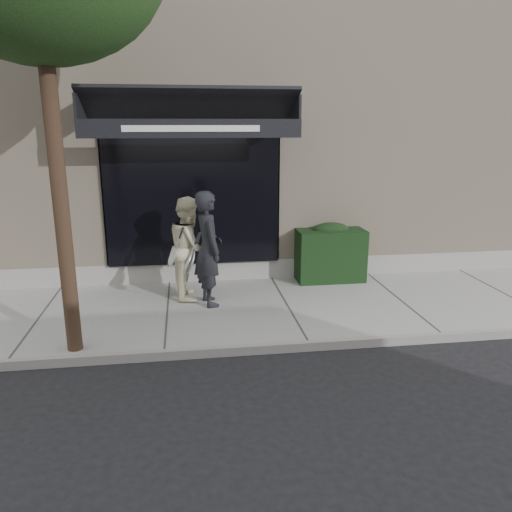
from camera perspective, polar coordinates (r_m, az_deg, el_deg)
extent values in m
plane|color=black|center=(8.56, 3.52, -6.25)|extent=(80.00, 80.00, 0.00)
cube|color=gray|center=(8.54, 3.52, -5.87)|extent=(20.00, 3.00, 0.12)
cube|color=gray|center=(7.15, 6.06, -10.14)|extent=(20.00, 0.10, 0.14)
cube|color=beige|center=(12.93, -0.86, 13.41)|extent=(14.00, 7.00, 5.50)
cube|color=gray|center=(10.07, 1.60, -1.47)|extent=(14.02, 0.42, 0.50)
cube|color=black|center=(9.46, -7.24, 6.96)|extent=(3.20, 0.30, 2.60)
cube|color=gray|center=(9.71, -16.80, 6.66)|extent=(0.08, 0.40, 2.60)
cube|color=gray|center=(9.76, 2.24, 7.32)|extent=(0.08, 0.40, 2.60)
cube|color=gray|center=(9.52, -7.53, 15.10)|extent=(3.36, 0.40, 0.12)
cube|color=black|center=(8.82, -7.52, 16.82)|extent=(3.60, 1.03, 0.55)
cube|color=black|center=(8.32, -7.37, 14.26)|extent=(3.60, 0.05, 0.30)
cube|color=white|center=(8.29, -7.36, 14.26)|extent=(2.20, 0.01, 0.10)
cube|color=black|center=(8.97, -19.38, 15.59)|extent=(0.04, 1.00, 0.45)
cube|color=black|center=(9.03, 4.35, 16.34)|extent=(0.04, 1.00, 0.45)
cube|color=black|center=(9.79, 8.42, 0.15)|extent=(1.30, 0.70, 1.00)
ellipsoid|color=black|center=(9.68, 8.53, 3.01)|extent=(0.71, 0.38, 0.27)
cylinder|color=black|center=(6.73, -21.65, 8.02)|extent=(0.20, 0.20, 4.80)
imported|color=black|center=(8.29, -5.47, 0.84)|extent=(0.60, 0.79, 1.92)
torus|color=silver|center=(7.99, -7.45, -0.76)|extent=(0.15, 0.31, 0.29)
cylinder|color=silver|center=(7.99, -7.45, -0.76)|extent=(0.12, 0.28, 0.26)
cylinder|color=silver|center=(7.99, -7.45, -0.76)|extent=(0.18, 0.04, 0.08)
cylinder|color=black|center=(7.99, -7.45, -0.76)|extent=(0.20, 0.05, 0.10)
torus|color=silver|center=(7.98, -7.81, -0.76)|extent=(0.15, 0.31, 0.29)
cylinder|color=silver|center=(7.98, -7.81, -0.76)|extent=(0.11, 0.27, 0.25)
cylinder|color=silver|center=(7.98, -7.81, -0.76)|extent=(0.17, 0.02, 0.09)
cylinder|color=black|center=(7.98, -7.81, -0.76)|extent=(0.20, 0.04, 0.11)
imported|color=beige|center=(8.70, -7.57, 0.95)|extent=(0.71, 0.89, 1.78)
torus|color=silver|center=(8.37, -9.50, -0.05)|extent=(0.21, 0.33, 0.29)
cylinder|color=silver|center=(8.37, -9.50, -0.05)|extent=(0.17, 0.29, 0.25)
cylinder|color=silver|center=(8.37, -9.50, -0.05)|extent=(0.17, 0.06, 0.09)
cylinder|color=black|center=(8.37, -9.50, -0.05)|extent=(0.20, 0.08, 0.11)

